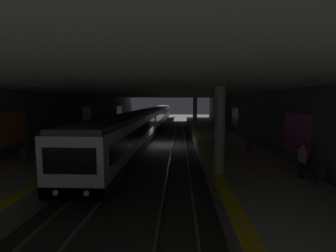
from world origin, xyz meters
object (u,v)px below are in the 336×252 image
person_waiting_near (81,133)px  pillar_near (219,130)px  person_walking_mid (217,121)px  suitcase_rolling (248,150)px  bench_left_near (311,170)px  bench_right_mid (109,123)px  bench_left_mid (251,138)px  trash_bin (23,153)px  pillar_far (195,112)px  bench_right_near (69,135)px  metro_train (153,118)px  backpack_on_floor (221,132)px  person_standing_far (302,160)px  bench_left_far (230,128)px

person_waiting_near → pillar_near: bearing=-127.9°
person_walking_mid → suitcase_rolling: size_ratio=1.57×
bench_left_near → bench_right_mid: size_ratio=1.00×
bench_left_mid → bench_right_mid: 22.16m
bench_left_near → trash_bin: bearing=79.0°
pillar_far → bench_left_near: bearing=-168.7°
bench_right_near → bench_right_mid: same height
bench_right_mid → trash_bin: size_ratio=2.00×
bench_left_near → person_walking_mid: bearing=1.5°
bench_right_mid → person_walking_mid: size_ratio=1.10×
bench_left_near → bench_left_mid: size_ratio=1.00×
metro_train → bench_right_mid: (-4.57, 6.33, -0.45)m
person_walking_mid → backpack_on_floor: bearing=174.3°
pillar_far → person_waiting_near: 15.81m
person_walking_mid → bench_left_near: bearing=-178.5°
bench_right_mid → backpack_on_floor: (-7.50, -15.65, -0.32)m
pillar_far → bench_right_mid: pillar_far is taller
pillar_near → bench_left_mid: bearing=-26.2°
pillar_far → person_walking_mid: 5.13m
bench_left_near → bench_right_mid: 29.20m
metro_train → bench_right_mid: size_ratio=35.70×
suitcase_rolling → trash_bin: (-2.29, 14.95, 0.08)m
person_waiting_near → backpack_on_floor: person_waiting_near is taller
suitcase_rolling → metro_train: bearing=22.3°
bench_right_near → backpack_on_floor: 16.53m
suitcase_rolling → trash_bin: 15.12m
metro_train → trash_bin: bearing=167.4°
pillar_far → person_standing_far: pillar_far is taller
metro_train → trash_bin: metro_train is taller
metro_train → bench_right_mid: 7.82m
pillar_far → bench_right_mid: bearing=77.7°
bench_right_near → bench_left_far: bearing=-67.9°
bench_right_mid → bench_left_near: bearing=-144.2°
bench_right_mid → trash_bin: 20.53m
suitcase_rolling → backpack_on_floor: size_ratio=2.46×
person_waiting_near → trash_bin: person_waiting_near is taller
bench_right_mid → person_waiting_near: (-13.98, -1.78, 0.36)m
pillar_near → bench_left_far: 17.34m
bench_right_mid → backpack_on_floor: size_ratio=4.25×
bench_right_near → bench_right_mid: size_ratio=1.00×
metro_train → backpack_on_floor: 15.26m
bench_left_mid → person_waiting_near: size_ratio=1.04×
bench_left_mid → backpack_on_floor: bearing=12.1°
person_walking_mid → trash_bin: person_walking_mid is taller
bench_right_mid → person_standing_far: (-23.37, -16.78, 0.38)m
person_waiting_near → bench_left_near: bearing=-122.4°
pillar_near → bench_left_near: size_ratio=2.68×
bench_left_near → trash_bin: (3.17, 16.33, -0.10)m
person_standing_far → person_waiting_near: bearing=58.0°
person_waiting_near → person_walking_mid: bearing=-45.2°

